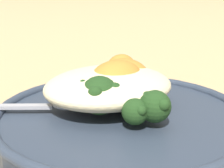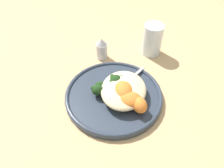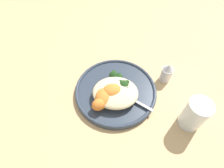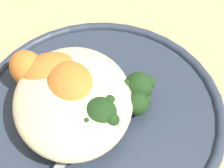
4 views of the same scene
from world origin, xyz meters
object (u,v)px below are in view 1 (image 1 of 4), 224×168
broccoli_stalk_0 (99,91)px  broccoli_stalk_4 (150,104)px  broccoli_stalk_3 (133,106)px  sweet_potato_chunk_1 (116,81)px  sweet_potato_chunk_2 (121,70)px  spoon (59,105)px  broccoli_stalk_2 (103,95)px  quinoa_mound (109,86)px  sweet_potato_chunk_0 (121,87)px  sweet_potato_chunk_3 (125,76)px  broccoli_stalk_1 (107,92)px  plate (123,118)px

broccoli_stalk_0 → broccoli_stalk_4: (0.02, -0.08, 0.00)m
broccoli_stalk_3 → broccoli_stalk_4: 0.02m
broccoli_stalk_0 → sweet_potato_chunk_1: (0.02, -0.01, 0.01)m
broccoli_stalk_4 → broccoli_stalk_0: bearing=-152.8°
sweet_potato_chunk_2 → spoon: sweet_potato_chunk_2 is taller
broccoli_stalk_2 → quinoa_mound: bearing=-153.6°
sweet_potato_chunk_0 → sweet_potato_chunk_3: size_ratio=0.70×
sweet_potato_chunk_2 → broccoli_stalk_1: bearing=-135.6°
sweet_potato_chunk_0 → plate: bearing=-117.4°
sweet_potato_chunk_0 → sweet_potato_chunk_1: 0.01m
plate → quinoa_mound: quinoa_mound is taller
broccoli_stalk_0 → spoon: 0.05m
broccoli_stalk_1 → spoon: broccoli_stalk_1 is taller
quinoa_mound → sweet_potato_chunk_1: (0.01, 0.00, 0.00)m
broccoli_stalk_0 → broccoli_stalk_4: size_ratio=0.87×
sweet_potato_chunk_3 → broccoli_stalk_4: bearing=-105.9°
broccoli_stalk_1 → broccoli_stalk_4: 0.06m
sweet_potato_chunk_0 → broccoli_stalk_4: bearing=-94.7°
broccoli_stalk_4 → sweet_potato_chunk_0: size_ratio=2.08×
quinoa_mound → broccoli_stalk_1: (-0.00, -0.00, -0.01)m
broccoli_stalk_3 → broccoli_stalk_4: (0.01, -0.01, 0.00)m
sweet_potato_chunk_0 → sweet_potato_chunk_2: (0.03, 0.05, 0.01)m
broccoli_stalk_1 → broccoli_stalk_2: size_ratio=0.79×
sweet_potato_chunk_0 → sweet_potato_chunk_3: (0.02, 0.02, 0.01)m
plate → broccoli_stalk_1: (-0.00, 0.03, 0.02)m
broccoli_stalk_1 → sweet_potato_chunk_0: 0.02m
plate → broccoli_stalk_4: size_ratio=2.81×
broccoli_stalk_0 → broccoli_stalk_1: (0.00, -0.01, 0.00)m
sweet_potato_chunk_1 → broccoli_stalk_4: bearing=-88.4°
broccoli_stalk_0 → broccoli_stalk_2: size_ratio=0.87×
broccoli_stalk_2 → sweet_potato_chunk_0: 0.05m
broccoli_stalk_0 → sweet_potato_chunk_3: 0.04m
broccoli_stalk_4 → sweet_potato_chunk_1: bearing=-164.3°
broccoli_stalk_4 → spoon: 0.10m
broccoli_stalk_1 → broccoli_stalk_2: (-0.02, -0.02, 0.01)m
broccoli_stalk_3 → spoon: 0.08m
broccoli_stalk_0 → sweet_potato_chunk_1: 0.02m
plate → sweet_potato_chunk_0: 0.04m
plate → quinoa_mound: bearing=93.1°
plate → broccoli_stalk_4: (0.01, -0.03, 0.02)m
quinoa_mound → broccoli_stalk_1: 0.01m
broccoli_stalk_1 → sweet_potato_chunk_2: 0.07m
broccoli_stalk_0 → broccoli_stalk_4: broccoli_stalk_4 is taller
plate → broccoli_stalk_1: 0.04m
plate → sweet_potato_chunk_3: sweet_potato_chunk_3 is taller
sweet_potato_chunk_0 → sweet_potato_chunk_3: 0.03m
broccoli_stalk_3 → spoon: (-0.06, 0.06, -0.01)m
broccoli_stalk_1 → spoon: 0.06m
sweet_potato_chunk_2 → sweet_potato_chunk_3: (-0.01, -0.03, 0.00)m
broccoli_stalk_0 → broccoli_stalk_1: bearing=128.9°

